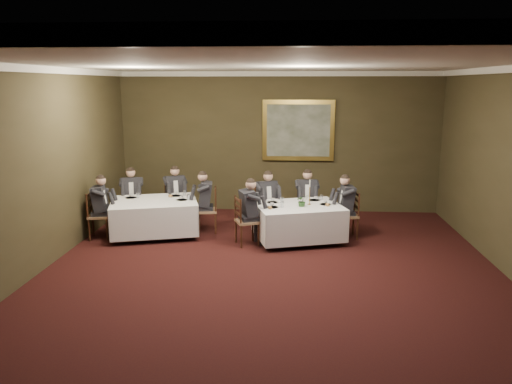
# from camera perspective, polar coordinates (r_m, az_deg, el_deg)

# --- Properties ---
(ground) EXTENTS (10.00, 10.00, 0.00)m
(ground) POSITION_cam_1_polar(r_m,az_deg,el_deg) (8.20, 1.57, -10.72)
(ground) COLOR black
(ground) RESTS_ON ground
(ceiling) EXTENTS (8.00, 10.00, 0.10)m
(ceiling) POSITION_cam_1_polar(r_m,az_deg,el_deg) (7.55, 1.73, 14.53)
(ceiling) COLOR silver
(ceiling) RESTS_ON back_wall
(back_wall) EXTENTS (8.00, 0.10, 3.50)m
(back_wall) POSITION_cam_1_polar(r_m,az_deg,el_deg) (12.63, 2.63, 5.66)
(back_wall) COLOR #38311C
(back_wall) RESTS_ON ground
(front_wall) EXTENTS (8.00, 0.10, 3.50)m
(front_wall) POSITION_cam_1_polar(r_m,az_deg,el_deg) (2.94, -2.77, -17.27)
(front_wall) COLOR #38311C
(front_wall) RESTS_ON ground
(left_wall) EXTENTS (0.10, 10.00, 3.50)m
(left_wall) POSITION_cam_1_polar(r_m,az_deg,el_deg) (8.81, -25.35, 1.60)
(left_wall) COLOR #38311C
(left_wall) RESTS_ON ground
(crown_molding) EXTENTS (8.00, 10.00, 0.12)m
(crown_molding) POSITION_cam_1_polar(r_m,az_deg,el_deg) (7.55, 1.72, 14.08)
(crown_molding) COLOR white
(crown_molding) RESTS_ON back_wall
(table_main) EXTENTS (2.03, 1.75, 0.67)m
(table_main) POSITION_cam_1_polar(r_m,az_deg,el_deg) (10.35, 4.86, -3.19)
(table_main) COLOR black
(table_main) RESTS_ON ground
(table_second) EXTENTS (2.12, 1.82, 0.67)m
(table_second) POSITION_cam_1_polar(r_m,az_deg,el_deg) (10.93, -11.54, -2.56)
(table_second) COLOR black
(table_second) RESTS_ON ground
(chair_main_backleft) EXTENTS (0.58, 0.57, 1.00)m
(chair_main_backleft) POSITION_cam_1_polar(r_m,az_deg,el_deg) (11.10, 1.18, -2.98)
(chair_main_backleft) COLOR #826042
(chair_main_backleft) RESTS_ON ground
(diner_main_backleft) EXTENTS (0.57, 0.60, 1.35)m
(diner_main_backleft) POSITION_cam_1_polar(r_m,az_deg,el_deg) (11.03, 1.21, -1.85)
(diner_main_backleft) COLOR black
(diner_main_backleft) RESTS_ON chair_main_backleft
(chair_main_backright) EXTENTS (0.47, 0.45, 1.00)m
(chair_main_backright) POSITION_cam_1_polar(r_m,az_deg,el_deg) (11.35, 5.76, -2.69)
(chair_main_backright) COLOR #826042
(chair_main_backright) RESTS_ON ground
(diner_main_backright) EXTENTS (0.44, 0.51, 1.35)m
(diner_main_backright) POSITION_cam_1_polar(r_m,az_deg,el_deg) (11.28, 5.79, -1.59)
(diner_main_backright) COLOR black
(diner_main_backright) RESTS_ON chair_main_backright
(chair_main_endleft) EXTENTS (0.56, 0.57, 1.00)m
(chair_main_endleft) POSITION_cam_1_polar(r_m,az_deg,el_deg) (10.13, -1.09, -4.47)
(chair_main_endleft) COLOR #826042
(chair_main_endleft) RESTS_ON ground
(diner_main_endleft) EXTENTS (0.60, 0.55, 1.35)m
(diner_main_endleft) POSITION_cam_1_polar(r_m,az_deg,el_deg) (10.07, -1.03, -3.22)
(diner_main_endleft) COLOR black
(diner_main_endleft) RESTS_ON chair_main_endleft
(chair_main_endright) EXTENTS (0.47, 0.49, 1.00)m
(chair_main_endright) POSITION_cam_1_polar(r_m,az_deg,el_deg) (10.76, 10.42, -3.67)
(chair_main_endright) COLOR #826042
(chair_main_endright) RESTS_ON ground
(diner_main_endright) EXTENTS (0.52, 0.45, 1.35)m
(diner_main_endright) POSITION_cam_1_polar(r_m,az_deg,el_deg) (10.70, 10.40, -2.49)
(diner_main_endright) COLOR black
(diner_main_endright) RESTS_ON chair_main_endright
(chair_sec_backleft) EXTENTS (0.53, 0.52, 1.00)m
(chair_sec_backleft) POSITION_cam_1_polar(r_m,az_deg,el_deg) (11.89, -13.88, -2.30)
(chair_sec_backleft) COLOR #826042
(chair_sec_backleft) RESTS_ON ground
(diner_sec_backleft) EXTENTS (0.51, 0.57, 1.35)m
(diner_sec_backleft) POSITION_cam_1_polar(r_m,az_deg,el_deg) (11.82, -13.93, -1.24)
(diner_sec_backleft) COLOR black
(diner_sec_backleft) RESTS_ON chair_sec_backleft
(chair_sec_backright) EXTENTS (0.58, 0.57, 1.00)m
(chair_sec_backright) POSITION_cam_1_polar(r_m,az_deg,el_deg) (11.88, -9.19, -2.10)
(chair_sec_backright) COLOR #826042
(chair_sec_backright) RESTS_ON ground
(diner_sec_backright) EXTENTS (0.56, 0.60, 1.35)m
(diner_sec_backright) POSITION_cam_1_polar(r_m,az_deg,el_deg) (11.82, -9.22, -1.04)
(diner_sec_backright) COLOR black
(diner_sec_backright) RESTS_ON chair_sec_backright
(chair_sec_endright) EXTENTS (0.48, 0.50, 1.00)m
(chair_sec_endright) POSITION_cam_1_polar(r_m,az_deg,el_deg) (11.03, -5.53, -3.13)
(chair_sec_endright) COLOR #826042
(chair_sec_endright) RESTS_ON ground
(diner_sec_endright) EXTENTS (0.53, 0.47, 1.35)m
(diner_sec_endright) POSITION_cam_1_polar(r_m,az_deg,el_deg) (10.97, -5.62, -1.98)
(diner_sec_endright) COLOR black
(diner_sec_endright) RESTS_ON chair_sec_endright
(chair_sec_endleft) EXTENTS (0.49, 0.51, 1.00)m
(chair_sec_endleft) POSITION_cam_1_polar(r_m,az_deg,el_deg) (11.04, -17.48, -3.63)
(chair_sec_endleft) COLOR #826042
(chair_sec_endleft) RESTS_ON ground
(diner_sec_endleft) EXTENTS (0.54, 0.48, 1.35)m
(diner_sec_endleft) POSITION_cam_1_polar(r_m,az_deg,el_deg) (10.98, -17.49, -2.48)
(diner_sec_endleft) COLOR black
(diner_sec_endleft) RESTS_ON chair_sec_endleft
(centerpiece) EXTENTS (0.28, 0.26, 0.26)m
(centerpiece) POSITION_cam_1_polar(r_m,az_deg,el_deg) (10.14, 5.30, -0.94)
(centerpiece) COLOR #2D5926
(centerpiece) RESTS_ON table_main
(candlestick) EXTENTS (0.08, 0.08, 0.54)m
(candlestick) POSITION_cam_1_polar(r_m,az_deg,el_deg) (10.30, 6.14, -0.36)
(candlestick) COLOR #B48837
(candlestick) RESTS_ON table_main
(place_setting_table_main) EXTENTS (0.33, 0.31, 0.14)m
(place_setting_table_main) POSITION_cam_1_polar(r_m,az_deg,el_deg) (10.50, 2.18, -0.98)
(place_setting_table_main) COLOR white
(place_setting_table_main) RESTS_ON table_main
(place_setting_table_second) EXTENTS (0.33, 0.31, 0.14)m
(place_setting_table_second) POSITION_cam_1_polar(r_m,az_deg,el_deg) (11.24, -13.81, -0.44)
(place_setting_table_second) COLOR white
(place_setting_table_second) RESTS_ON table_second
(painting) EXTENTS (1.78, 0.09, 1.50)m
(painting) POSITION_cam_1_polar(r_m,az_deg,el_deg) (12.53, 4.86, 7.02)
(painting) COLOR gold
(painting) RESTS_ON back_wall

